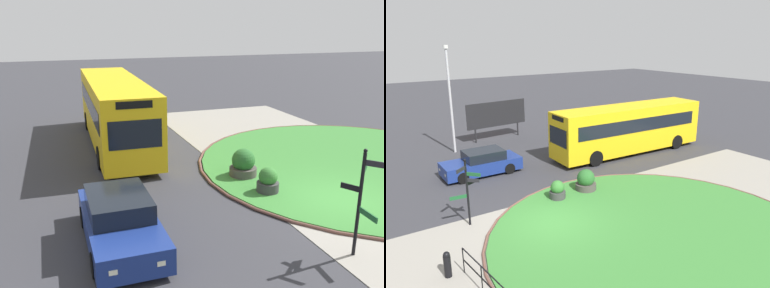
% 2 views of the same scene
% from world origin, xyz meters
% --- Properties ---
extents(ground, '(120.00, 120.00, 0.00)m').
position_xyz_m(ground, '(0.00, 0.00, 0.00)').
color(ground, '#333338').
extents(sidewalk_paving, '(32.00, 8.55, 0.02)m').
position_xyz_m(sidewalk_paving, '(0.00, -1.73, 0.01)').
color(sidewalk_paving, gray).
rests_on(sidewalk_paving, ground).
extents(grass_island, '(13.50, 13.50, 0.10)m').
position_xyz_m(grass_island, '(2.99, -3.23, 0.05)').
color(grass_island, '#387A33').
rests_on(grass_island, ground).
extents(grass_kerb_ring, '(13.81, 13.81, 0.11)m').
position_xyz_m(grass_kerb_ring, '(2.99, -3.23, 0.06)').
color(grass_kerb_ring, brown).
rests_on(grass_kerb_ring, ground).
extents(signpost_directional, '(1.21, 0.77, 2.96)m').
position_xyz_m(signpost_directional, '(-2.95, 1.90, 1.70)').
color(signpost_directional, black).
rests_on(signpost_directional, ground).
extents(bus_yellow, '(11.19, 2.83, 3.26)m').
position_xyz_m(bus_yellow, '(9.66, 6.04, 1.75)').
color(bus_yellow, yellow).
rests_on(bus_yellow, ground).
extents(car_near_lane, '(4.46, 1.93, 1.43)m').
position_xyz_m(car_near_lane, '(-0.23, 7.63, 0.67)').
color(car_near_lane, navy).
rests_on(car_near_lane, ground).
extents(planter_near_signpost, '(0.80, 0.80, 1.00)m').
position_xyz_m(planter_near_signpost, '(1.49, 2.03, 0.45)').
color(planter_near_signpost, '#383838').
rests_on(planter_near_signpost, ground).
extents(planter_kerbside, '(1.09, 1.09, 1.18)m').
position_xyz_m(planter_kerbside, '(3.28, 2.13, 0.52)').
color(planter_kerbside, '#47423D').
rests_on(planter_kerbside, ground).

